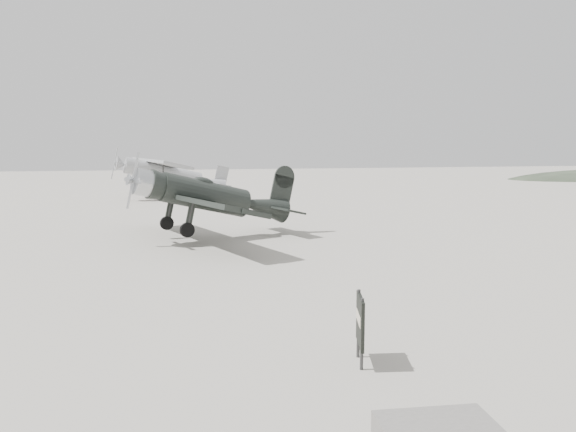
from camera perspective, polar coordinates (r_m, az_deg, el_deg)
name	(u,v)px	position (r m, az deg, el deg)	size (l,w,h in m)	color
ground	(317,259)	(20.53, 2.99, -4.37)	(160.00, 160.00, 0.00)	#9D958B
lowwing_monoplane	(212,197)	(24.81, -7.71, 1.88)	(7.87, 10.79, 3.50)	black
highwing_monoplane	(168,170)	(44.52, -12.09, 4.55)	(8.96, 12.55, 3.54)	gray
sign_board	(360,322)	(10.79, 7.35, -10.63)	(0.30, 0.92, 1.35)	#333333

